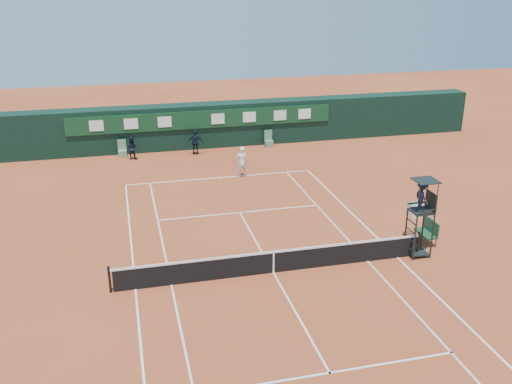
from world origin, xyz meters
TOP-DOWN VIEW (x-y plane):
  - ground at (0.00, 0.00)m, footprint 90.00×90.00m
  - court_lines at (0.00, 0.00)m, footprint 11.05×23.85m
  - tennis_net at (0.00, 0.00)m, footprint 12.90×0.10m
  - back_wall at (0.00, 18.74)m, footprint 40.00×1.65m
  - linesman_chair_left at (-5.50, 17.48)m, footprint 0.55×0.50m
  - linesman_chair_right at (4.50, 17.48)m, footprint 0.55×0.50m
  - umpire_chair at (6.38, 0.03)m, footprint 0.96×0.95m
  - player_bench at (7.46, 1.04)m, footprint 0.56×1.20m
  - tennis_bag at (6.84, 1.41)m, footprint 0.43×0.81m
  - cooler at (8.38, 3.92)m, footprint 0.57×0.57m
  - tennis_ball at (-0.24, 10.30)m, footprint 0.07×0.07m
  - player at (1.31, 11.77)m, footprint 0.69×0.46m
  - ball_kid_left at (-4.90, 16.86)m, footprint 0.85×0.75m
  - ball_kid_right at (-0.72, 16.88)m, footprint 1.06×0.67m

SIDE VIEW (x-z plane):
  - ground at x=0.00m, z-range 0.00..0.00m
  - court_lines at x=0.00m, z-range 0.00..0.01m
  - tennis_ball at x=-0.24m, z-range 0.00..0.07m
  - tennis_bag at x=6.84m, z-range 0.00..0.29m
  - linesman_chair_left at x=-5.50m, z-range -0.26..0.89m
  - linesman_chair_right at x=4.50m, z-range -0.26..0.89m
  - cooler at x=8.38m, z-range 0.00..0.65m
  - tennis_net at x=0.00m, z-range -0.04..1.06m
  - player_bench at x=7.46m, z-range 0.05..1.15m
  - ball_kid_left at x=-4.90m, z-range 0.00..1.48m
  - ball_kid_right at x=-0.72m, z-range 0.00..1.67m
  - player at x=1.31m, z-range 0.00..1.85m
  - back_wall at x=0.00m, z-range 0.01..3.01m
  - umpire_chair at x=6.38m, z-range 0.75..4.17m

